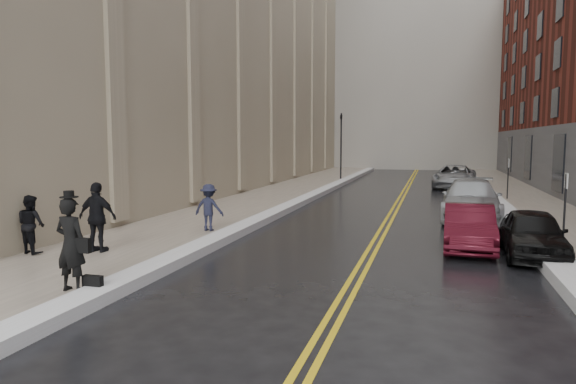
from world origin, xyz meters
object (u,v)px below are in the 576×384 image
Objects in this scene: car_black at (533,234)px; pedestrian_b at (209,207)px; pedestrian_a at (31,224)px; pedestrian_main at (71,245)px; car_silver_far at (455,177)px; car_maroon at (469,227)px; pedestrian_c at (98,217)px; car_silver_near at (471,200)px.

pedestrian_b is (-9.86, 0.65, 0.28)m from car_black.
car_black is 13.56m from pedestrian_a.
car_silver_far is at bearing -103.44° from pedestrian_main.
pedestrian_a is (-3.40, 2.66, -0.16)m from pedestrian_main.
car_black is 11.60m from pedestrian_main.
car_black is at bearing -148.55° from pedestrian_a.
pedestrian_main is at bearing 92.83° from pedestrian_b.
car_maroon is at bearing -179.20° from pedestrian_b.
car_silver_far is 21.79m from pedestrian_b.
car_silver_near is at bearing -136.66° from pedestrian_c.
car_silver_far is at bearing 95.65° from car_black.
pedestrian_c is (-9.78, -3.86, 0.45)m from car_maroon.
pedestrian_a is 1.75m from pedestrian_c.
pedestrian_a is (-11.75, -24.50, 0.18)m from car_silver_far.
pedestrian_main is at bearing 156.98° from pedestrian_a.
pedestrian_a is (-11.40, -4.49, 0.29)m from car_maroon.
car_maroon is 2.52× the size of pedestrian_b.
car_silver_near is (0.45, 6.00, 0.15)m from car_maroon.
car_maroon is 12.25m from pedestrian_a.
pedestrian_c is (1.62, 0.63, 0.16)m from pedestrian_a.
pedestrian_b is at bearing 178.42° from car_black.
car_black is 2.44× the size of pedestrian_b.
pedestrian_main is at bearing -100.39° from car_silver_far.
car_black is 11.83m from pedestrian_c.
car_black is 0.70× the size of car_silver_far.
pedestrian_b is 4.15m from pedestrian_c.
pedestrian_b is at bearing -112.10° from pedestrian_c.
car_black is 1.73m from car_maroon.
pedestrian_a is 0.83× the size of pedestrian_c.
car_black is at bearing -164.86° from pedestrian_c.
pedestrian_c reaches higher than car_maroon.
car_maroon is 0.72× the size of car_silver_near.
pedestrian_b reaches higher than car_maroon.
pedestrian_b is at bearing -178.44° from car_maroon.
car_silver_far is at bearing -113.59° from pedestrian_c.
car_silver_near is 15.82m from pedestrian_a.
car_silver_far is 2.88× the size of pedestrian_c.
pedestrian_a is 1.01× the size of pedestrian_b.
pedestrian_c is at bearing -57.95° from pedestrian_main.
car_maroon is 2.08× the size of pedestrian_c.
pedestrian_c is (-1.78, 3.29, 0.00)m from pedestrian_main.
pedestrian_a reaches higher than car_silver_near.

